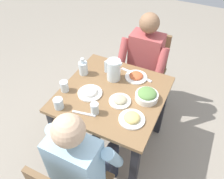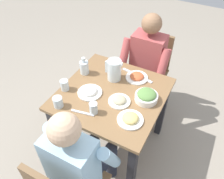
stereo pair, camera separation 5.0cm
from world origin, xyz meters
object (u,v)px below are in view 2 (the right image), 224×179
object	(u,v)px
oil_carafe	(84,68)
water_glass_far_left	(65,85)
plate_rice_curry	(137,77)
water_glass_near_left	(58,102)
dining_table	(112,104)
diner_near	(144,67)
water_pitcher	(114,70)
plate_yoghurt	(90,92)
plate_beans	(119,100)
water_glass_by_pitcher	(93,108)
diner_far	(81,158)
salad_bowl	(146,96)
chair_near	(149,67)
plate_fries	(130,119)

from	to	relation	value
oil_carafe	water_glass_far_left	bearing A→B (deg)	84.54
plate_rice_curry	water_glass_near_left	bearing A→B (deg)	55.66
dining_table	oil_carafe	world-z (taller)	oil_carafe
plate_rice_curry	water_glass_near_left	size ratio (longest dim) A/B	2.25
diner_near	water_pitcher	bearing A→B (deg)	73.56
plate_yoghurt	water_glass_far_left	bearing A→B (deg)	15.29
diner_near	plate_beans	bearing A→B (deg)	94.19
water_glass_near_left	water_glass_by_pitcher	xyz separation A→B (m)	(-0.28, -0.07, 0.00)
plate_beans	diner_near	bearing A→B (deg)	-85.81
diner_far	oil_carafe	world-z (taller)	diner_far
salad_bowl	water_glass_far_left	bearing A→B (deg)	17.42
chair_near	plate_rice_curry	xyz separation A→B (m)	(-0.05, 0.52, 0.27)
plate_beans	water_glass_by_pitcher	bearing A→B (deg)	57.10
plate_yoghurt	oil_carafe	distance (m)	0.28
plate_beans	oil_carafe	size ratio (longest dim) A/B	1.07
water_glass_far_left	plate_rice_curry	bearing A→B (deg)	-138.93
water_glass_far_left	oil_carafe	world-z (taller)	oil_carafe
dining_table	water_glass_by_pitcher	xyz separation A→B (m)	(0.02, 0.26, 0.18)
water_glass_near_left	water_glass_by_pitcher	bearing A→B (deg)	-165.47
plate_rice_curry	dining_table	bearing A→B (deg)	68.16
plate_yoghurt	plate_beans	bearing A→B (deg)	-174.66
dining_table	water_pitcher	size ratio (longest dim) A/B	4.41
water_glass_near_left	oil_carafe	distance (m)	0.44
dining_table	diner_near	bearing A→B (deg)	-95.08
water_glass_by_pitcher	water_glass_far_left	bearing A→B (deg)	-17.28
salad_bowl	diner_near	bearing A→B (deg)	-66.83
water_pitcher	plate_beans	bearing A→B (deg)	125.68
plate_beans	water_glass_by_pitcher	xyz separation A→B (m)	(0.12, 0.19, 0.03)
water_glass_far_left	water_glass_near_left	distance (m)	0.19
plate_yoghurt	dining_table	bearing A→B (deg)	-149.94
plate_yoghurt	water_glass_far_left	size ratio (longest dim) A/B	2.16
chair_near	water_pitcher	xyz separation A→B (m)	(0.12, 0.62, 0.35)
plate_beans	water_glass_by_pitcher	size ratio (longest dim) A/B	1.84
dining_table	salad_bowl	xyz separation A→B (m)	(-0.28, -0.05, 0.18)
oil_carafe	water_glass_by_pitcher	bearing A→B (deg)	130.98
diner_far	salad_bowl	size ratio (longest dim) A/B	6.33
water_glass_far_left	water_glass_by_pitcher	world-z (taller)	water_glass_by_pitcher
water_pitcher	plate_yoghurt	size ratio (longest dim) A/B	0.94
diner_near	oil_carafe	world-z (taller)	diner_near
dining_table	diner_near	distance (m)	0.58
water_glass_near_left	diner_far	bearing A→B (deg)	145.21
plate_rice_curry	plate_yoghurt	world-z (taller)	plate_yoghurt
diner_far	water_glass_by_pitcher	xyz separation A→B (m)	(0.09, -0.32, 0.15)
chair_near	water_glass_near_left	world-z (taller)	chair_near
water_pitcher	salad_bowl	size ratio (longest dim) A/B	1.04
oil_carafe	plate_beans	bearing A→B (deg)	157.84
plate_fries	water_glass_far_left	xyz separation A→B (m)	(0.62, -0.05, 0.03)
oil_carafe	salad_bowl	bearing A→B (deg)	174.59
plate_fries	water_glass_by_pitcher	xyz separation A→B (m)	(0.28, 0.06, 0.03)
water_glass_far_left	water_glass_by_pitcher	bearing A→B (deg)	162.72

